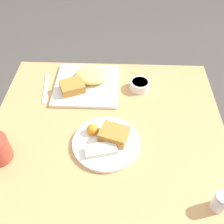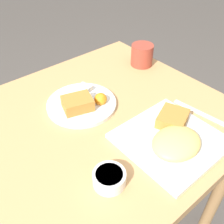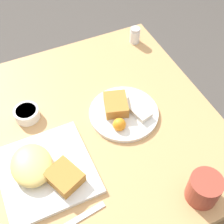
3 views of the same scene
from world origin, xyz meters
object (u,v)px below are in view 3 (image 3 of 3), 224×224
Objects in this scene: butter_knife at (75,221)px; coffee_mug at (204,189)px; salt_shaker at (135,36)px; plate_oval_far at (123,111)px; sauce_ramekin at (27,113)px; plate_square_near at (43,169)px.

coffee_mug is (0.08, 0.36, 0.04)m from butter_knife.
coffee_mug is at bearing -11.99° from salt_shaker.
coffee_mug is at bearing 11.28° from plate_oval_far.
salt_shaker is 0.36× the size of butter_knife.
sauce_ramekin reaches higher than butter_knife.
plate_oval_far is at bearing -33.37° from salt_shaker.
butter_knife is 0.37m from coffee_mug.
butter_knife is (0.41, 0.02, -0.02)m from sauce_ramekin.
plate_square_near reaches higher than butter_knife.
butter_knife is 2.03× the size of coffee_mug.
plate_square_near is 2.97× the size of coffee_mug.
plate_square_near is at bearing 92.98° from butter_knife.
sauce_ramekin is at bearing -112.50° from plate_oval_far.
plate_oval_far is 2.60× the size of coffee_mug.
butter_knife is at bearing -39.19° from salt_shaker.
plate_square_near is 0.69m from salt_shaker.
salt_shaker reaches higher than plate_oval_far.
salt_shaker is at bearing 111.89° from sauce_ramekin.
coffee_mug reaches higher than butter_knife.
plate_square_near reaches higher than plate_oval_far.
salt_shaker is (-0.21, 0.52, 0.01)m from sauce_ramekin.
salt_shaker is at bearing 168.01° from coffee_mug.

